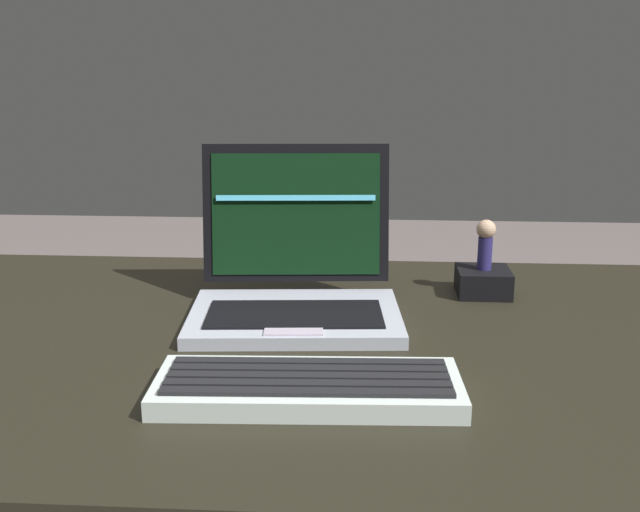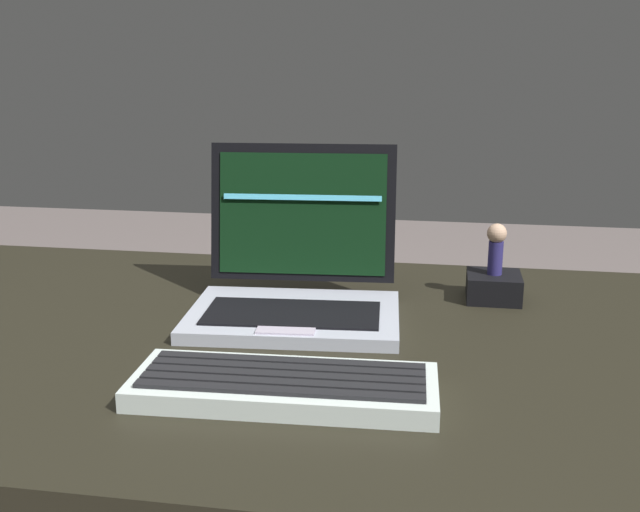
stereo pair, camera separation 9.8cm
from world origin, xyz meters
TOP-DOWN VIEW (x-y plane):
  - desk at (0.00, 0.00)m, footprint 1.58×0.74m
  - laptop_front at (0.06, 0.08)m, footprint 0.29×0.24m
  - external_keyboard at (0.10, -0.17)m, footprint 0.32×0.13m
  - figurine_stand at (0.33, 0.19)m, footprint 0.08×0.08m
  - figurine at (0.33, 0.19)m, footprint 0.03×0.03m

SIDE VIEW (x-z plane):
  - desk at x=0.00m, z-range 0.29..1.00m
  - external_keyboard at x=0.10m, z-range 0.71..0.74m
  - figurine_stand at x=0.33m, z-range 0.71..0.75m
  - laptop_front at x=0.06m, z-range 0.65..0.87m
  - figurine at x=0.33m, z-range 0.75..0.83m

